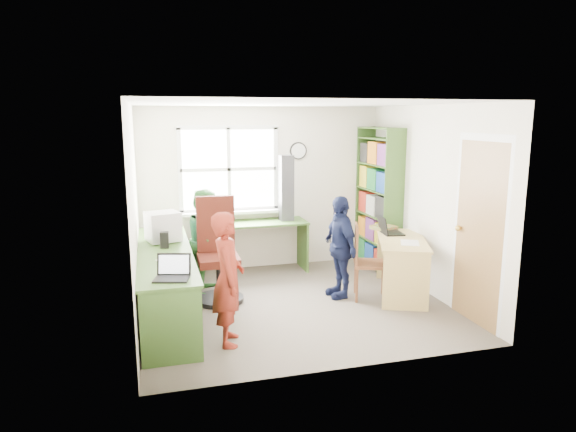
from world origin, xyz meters
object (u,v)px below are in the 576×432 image
object	(u,v)px
person_red	(228,279)
person_green	(207,241)
bookshelf	(378,202)
swivel_chair	(218,256)
laptop_right	(388,229)
right_desk	(402,254)
crt_monitor	(163,227)
potted_plant	(220,213)
cd_tower	(286,188)
l_desk	(185,285)
person_navy	(340,247)
wooden_chair	(365,259)
laptop_left	(173,273)

from	to	relation	value
person_red	person_green	world-z (taller)	person_red
bookshelf	swivel_chair	world-z (taller)	bookshelf
bookshelf	laptop_right	xyz separation A→B (m)	(-0.25, -0.85, -0.22)
right_desk	crt_monitor	xyz separation A→B (m)	(-2.94, 0.55, 0.41)
swivel_chair	potted_plant	size ratio (longest dim) A/B	4.60
swivel_chair	person_red	bearing A→B (deg)	-91.95
bookshelf	person_green	xyz separation A→B (m)	(-2.60, -0.41, -0.33)
crt_monitor	person_red	xyz separation A→B (m)	(0.57, -1.43, -0.26)
cd_tower	swivel_chair	bearing A→B (deg)	-141.26
l_desk	person_green	bearing A→B (deg)	71.22
crt_monitor	person_navy	size ratio (longest dim) A/B	0.35
bookshelf	wooden_chair	world-z (taller)	bookshelf
cd_tower	person_navy	bearing A→B (deg)	-77.82
crt_monitor	person_navy	xyz separation A→B (m)	(2.14, -0.43, -0.29)
l_desk	potted_plant	world-z (taller)	potted_plant
swivel_chair	laptop_right	size ratio (longest dim) A/B	3.35
laptop_right	person_green	distance (m)	2.39
bookshelf	crt_monitor	xyz separation A→B (m)	(-3.14, -0.63, -0.07)
l_desk	swivel_chair	size ratio (longest dim) A/B	2.30
l_desk	person_green	size ratio (longest dim) A/B	2.19
laptop_left	bookshelf	bearing A→B (deg)	48.92
right_desk	person_red	xyz separation A→B (m)	(-2.37, -0.88, 0.15)
swivel_chair	person_green	xyz separation A→B (m)	(-0.09, 0.36, 0.12)
swivel_chair	person_navy	xyz separation A→B (m)	(1.50, -0.29, 0.09)
l_desk	person_red	world-z (taller)	person_red
laptop_left	person_red	xyz separation A→B (m)	(0.53, 0.07, -0.13)
cd_tower	person_red	xyz separation A→B (m)	(-1.22, -2.31, -0.55)
laptop_right	right_desk	bearing A→B (deg)	-165.96
crt_monitor	bookshelf	bearing A→B (deg)	-5.06
cd_tower	wooden_chair	bearing A→B (deg)	-69.56
swivel_chair	wooden_chair	world-z (taller)	swivel_chair
crt_monitor	potted_plant	bearing A→B (deg)	32.41
swivel_chair	person_green	world-z (taller)	person_green
right_desk	person_navy	world-z (taller)	person_navy
right_desk	cd_tower	size ratio (longest dim) A/B	1.44
laptop_right	person_red	distance (m)	2.62
swivel_chair	person_navy	size ratio (longest dim) A/B	0.99
cd_tower	l_desk	bearing A→B (deg)	-135.62
person_red	person_navy	xyz separation A→B (m)	(1.57, 1.00, -0.03)
laptop_right	swivel_chair	bearing A→B (deg)	94.99
swivel_chair	person_green	distance (m)	0.39
l_desk	wooden_chair	world-z (taller)	wooden_chair
swivel_chair	person_red	xyz separation A→B (m)	(-0.07, -1.29, 0.12)
crt_monitor	cd_tower	distance (m)	2.02
crt_monitor	laptop_left	size ratio (longest dim) A/B	1.19
laptop_left	cd_tower	xyz separation A→B (m)	(1.76, 2.38, 0.43)
laptop_right	person_navy	bearing A→B (deg)	112.30
bookshelf	l_desk	bearing A→B (deg)	-153.57
person_navy	swivel_chair	bearing A→B (deg)	-105.60
person_red	laptop_left	bearing A→B (deg)	104.97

